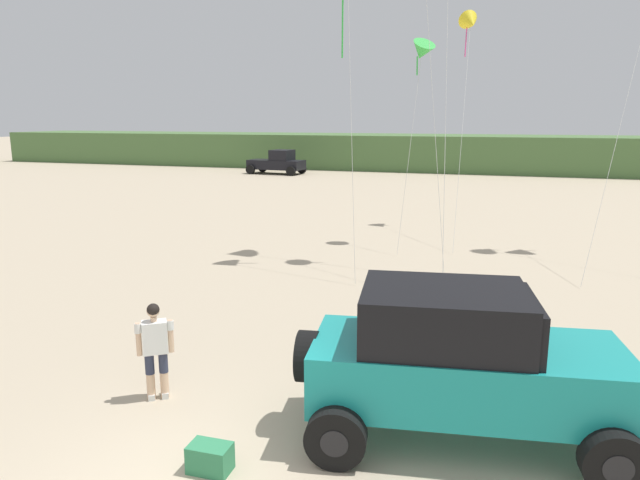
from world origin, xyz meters
TOP-DOWN VIEW (x-y plane):
  - dune_ridge at (-1.25, 47.45)m, footprint 90.00×8.20m
  - jeep at (3.29, 2.32)m, footprint 4.99×2.97m
  - person_watching at (-1.60, 2.02)m, footprint 0.53×0.45m
  - cooler_box at (0.22, 0.44)m, footprint 0.57×0.37m
  - distant_pickup at (-14.31, 39.13)m, footprint 4.75×2.75m
  - kite_green_box at (0.59, 15.97)m, footprint 1.28×3.27m
  - kite_red_delta at (1.95, 20.03)m, footprint 1.21×6.48m

SIDE VIEW (x-z plane):
  - cooler_box at x=0.22m, z-range 0.00..0.38m
  - person_watching at x=-1.60m, z-range 0.10..1.77m
  - distant_pickup at x=-14.31m, z-range -0.05..1.93m
  - jeep at x=3.29m, z-range 0.07..2.33m
  - dune_ridge at x=-1.25m, z-range 0.00..3.04m
  - kite_green_box at x=0.59m, z-range 3.22..10.60m
  - kite_red_delta at x=1.95m, z-range 3.94..12.85m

